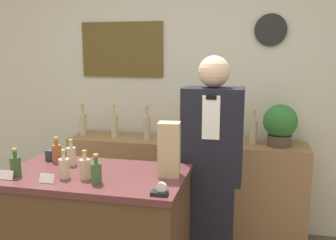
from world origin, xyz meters
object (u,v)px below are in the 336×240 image
object	(u,v)px
potted_plant	(280,124)
tape_dispenser	(160,191)
shopkeeper	(212,173)
paper_bag	(169,149)

from	to	relation	value
potted_plant	tape_dispenser	distance (m)	1.59
shopkeeper	tape_dispenser	bearing A→B (deg)	-104.08
shopkeeper	tape_dispenser	distance (m)	0.80
paper_bag	tape_dispenser	size ratio (longest dim) A/B	3.73
paper_bag	tape_dispenser	world-z (taller)	paper_bag
shopkeeper	potted_plant	bearing A→B (deg)	52.43
shopkeeper	tape_dispenser	xyz separation A→B (m)	(-0.19, -0.77, 0.14)
shopkeeper	tape_dispenser	world-z (taller)	shopkeeper
tape_dispenser	paper_bag	bearing A→B (deg)	94.31
shopkeeper	tape_dispenser	size ratio (longest dim) A/B	18.67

